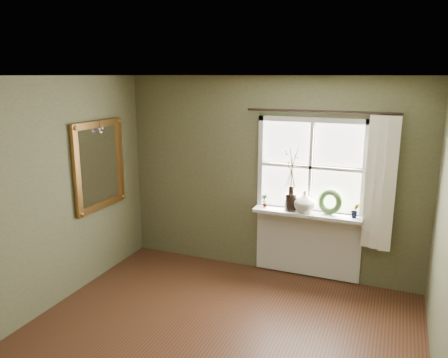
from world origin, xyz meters
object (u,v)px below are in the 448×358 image
Objects in this scene: gilt_mirror at (100,165)px; wreath at (330,205)px; cream_vase at (304,201)px; dark_jug at (291,202)px.

wreath is at bearing 16.96° from gilt_mirror.
wreath reaches higher than cream_vase.
gilt_mirror is at bearing -160.63° from dark_jug.
dark_jug is 0.20× the size of gilt_mirror.
dark_jug is at bearing 19.37° from gilt_mirror.
dark_jug is at bearing 180.00° from cream_vase.
cream_vase is at bearing 0.00° from dark_jug.
dark_jug is at bearing -155.55° from wreath.
wreath is at bearing 7.38° from cream_vase.
cream_vase is (0.17, 0.00, 0.03)m from dark_jug.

